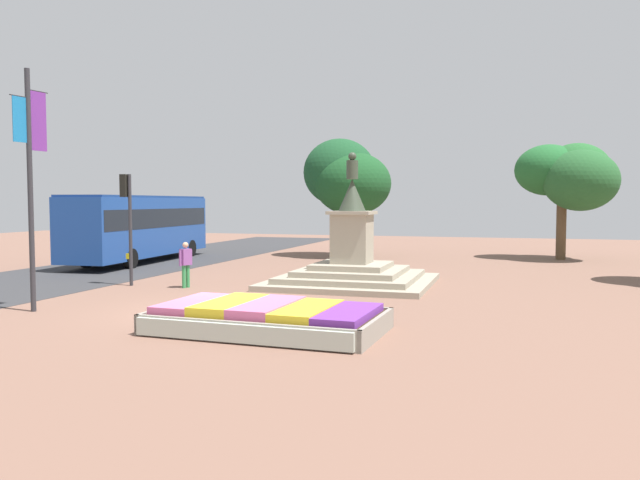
{
  "coord_description": "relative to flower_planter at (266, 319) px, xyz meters",
  "views": [
    {
      "loc": [
        7.88,
        -15.06,
        2.97
      ],
      "look_at": [
        2.2,
        3.51,
        1.78
      ],
      "focal_mm": 35.0,
      "sensor_mm": 36.0,
      "label": 1
    }
  ],
  "objects": [
    {
      "name": "statue_monument",
      "position": [
        -0.11,
        8.53,
        0.44
      ],
      "size": [
        5.64,
        5.64,
        4.74
      ],
      "color": "gray",
      "rests_on": "ground_plane"
    },
    {
      "name": "flower_planter",
      "position": [
        0.0,
        0.0,
        0.0
      ],
      "size": [
        5.37,
        3.15,
        0.66
      ],
      "color": "#38281C",
      "rests_on": "ground_plane"
    },
    {
      "name": "park_tree_far_left",
      "position": [
        -3.21,
        19.54,
        3.96
      ],
      "size": [
        4.88,
        4.48,
        6.41
      ],
      "color": "brown",
      "rests_on": "ground_plane"
    },
    {
      "name": "pedestrian_with_handbag",
      "position": [
        -5.4,
        5.99,
        0.61
      ],
      "size": [
        0.33,
        0.54,
        1.59
      ],
      "color": "#338C4C",
      "rests_on": "ground_plane"
    },
    {
      "name": "city_bus",
      "position": [
        -12.16,
        13.61,
        1.58
      ],
      "size": [
        3.2,
        10.75,
        3.27
      ],
      "color": "#1E4799",
      "rests_on": "ground_plane"
    },
    {
      "name": "traffic_light_mid_block",
      "position": [
        -7.63,
        5.91,
        2.4
      ],
      "size": [
        0.41,
        0.29,
        3.94
      ],
      "color": "#2D2D33",
      "rests_on": "ground_plane"
    },
    {
      "name": "ground_plane",
      "position": [
        -2.56,
        1.9,
        -0.3
      ],
      "size": [
        77.23,
        77.23,
        0.0
      ],
      "primitive_type": "plane",
      "color": "brown"
    },
    {
      "name": "park_tree_far_right",
      "position": [
        8.16,
        21.13,
        4.05
      ],
      "size": [
        5.01,
        4.6,
        6.0
      ],
      "color": "brown",
      "rests_on": "ground_plane"
    },
    {
      "name": "banner_pole",
      "position": [
        -7.03,
        0.61,
        3.3
      ],
      "size": [
        0.21,
        1.19,
        6.52
      ],
      "color": "#2D2D33",
      "rests_on": "ground_plane"
    }
  ]
}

